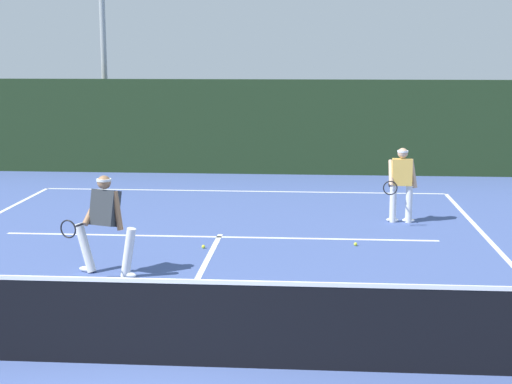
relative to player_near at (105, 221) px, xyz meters
The scene contains 11 objects.
ground_plane 3.92m from the player_near, 66.88° to the right, with size 80.00×80.00×0.00m, color #425694.
court_line_baseline_far 7.85m from the player_near, 78.91° to the left, with size 10.38×0.10×0.01m, color white.
court_line_service 3.19m from the player_near, 60.68° to the left, with size 8.46×0.10×0.01m, color white.
court_line_centre 1.77m from the player_near, 11.80° to the right, with size 0.10×6.40×0.01m, color white.
tennis_net 3.84m from the player_near, 66.88° to the right, with size 11.37×0.09×1.11m.
player_near is the anchor object (origin of this frame).
player_far 6.69m from the player_near, 39.49° to the left, with size 0.77×0.83×1.58m.
tennis_ball 2.38m from the player_near, 53.47° to the left, with size 0.07×0.07×0.07m, color #D1E033.
tennis_ball_extra 4.74m from the player_near, 27.86° to the left, with size 0.07×0.07×0.07m, color #D1E033.
back_fence_windscreen 10.67m from the player_near, 81.91° to the left, with size 22.25×0.12×2.77m, color #20351C.
light_pole 12.46m from the player_near, 105.07° to the left, with size 0.55×0.44×6.78m.
Camera 1 is at (1.79, -8.13, 3.54)m, focal length 53.44 mm.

